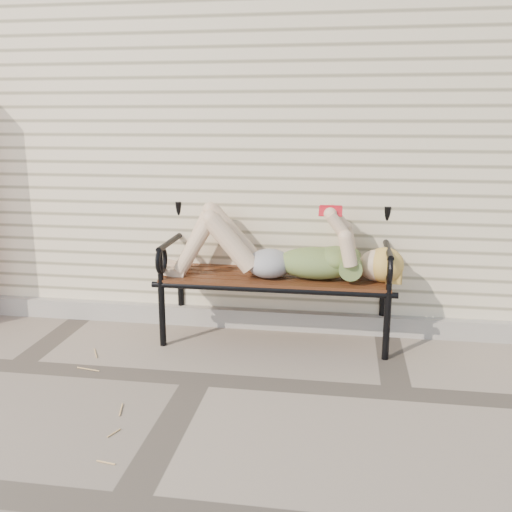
# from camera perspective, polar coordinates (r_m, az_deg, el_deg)

# --- Properties ---
(ground) EXTENTS (80.00, 80.00, 0.00)m
(ground) POSITION_cam_1_polar(r_m,az_deg,el_deg) (3.75, -5.85, -12.15)
(ground) COLOR gray
(ground) RESTS_ON ground
(house_wall) EXTENTS (8.00, 4.00, 3.00)m
(house_wall) POSITION_cam_1_polar(r_m,az_deg,el_deg) (6.32, 0.81, 12.53)
(house_wall) COLOR #F3E3BE
(house_wall) RESTS_ON ground
(foundation_strip) EXTENTS (8.00, 0.10, 0.15)m
(foundation_strip) POSITION_cam_1_polar(r_m,az_deg,el_deg) (4.59, -2.82, -6.11)
(foundation_strip) COLOR #AAA399
(foundation_strip) RESTS_ON ground
(garden_bench) EXTENTS (1.81, 0.72, 1.17)m
(garden_bench) POSITION_cam_1_polar(r_m,az_deg,el_deg) (4.26, 2.17, 0.49)
(garden_bench) COLOR black
(garden_bench) RESTS_ON ground
(reading_woman) EXTENTS (1.71, 0.39, 0.54)m
(reading_woman) POSITION_cam_1_polar(r_m,az_deg,el_deg) (4.11, 2.14, 0.56)
(reading_woman) COLOR #0A434B
(reading_woman) RESTS_ON ground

